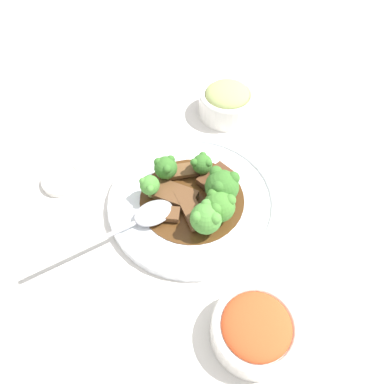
% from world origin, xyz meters
% --- Properties ---
extents(ground_plane, '(4.00, 4.00, 0.00)m').
position_xyz_m(ground_plane, '(0.00, 0.00, 0.00)').
color(ground_plane, silver).
extents(main_plate, '(0.28, 0.28, 0.02)m').
position_xyz_m(main_plate, '(0.00, 0.00, 0.01)').
color(main_plate, white).
rests_on(main_plate, ground_plane).
extents(beef_strip_0, '(0.07, 0.07, 0.01)m').
position_xyz_m(beef_strip_0, '(0.04, -0.04, 0.02)').
color(beef_strip_0, '#56331E').
rests_on(beef_strip_0, main_plate).
extents(beef_strip_1, '(0.04, 0.06, 0.01)m').
position_xyz_m(beef_strip_1, '(0.05, 0.02, 0.02)').
color(beef_strip_1, brown).
rests_on(beef_strip_1, main_plate).
extents(beef_strip_2, '(0.08, 0.06, 0.01)m').
position_xyz_m(beef_strip_2, '(-0.03, -0.00, 0.02)').
color(beef_strip_2, brown).
rests_on(beef_strip_2, main_plate).
extents(beef_strip_3, '(0.06, 0.08, 0.01)m').
position_xyz_m(beef_strip_3, '(0.00, 0.03, 0.02)').
color(beef_strip_3, brown).
rests_on(beef_strip_3, main_plate).
extents(beef_strip_4, '(0.03, 0.06, 0.01)m').
position_xyz_m(beef_strip_4, '(-0.04, 0.04, 0.02)').
color(beef_strip_4, brown).
rests_on(beef_strip_4, main_plate).
extents(broccoli_floret_0, '(0.03, 0.03, 0.04)m').
position_xyz_m(broccoli_floret_0, '(0.05, -0.01, 0.04)').
color(broccoli_floret_0, '#8EB756').
rests_on(broccoli_floret_0, main_plate).
extents(broccoli_floret_1, '(0.05, 0.05, 0.05)m').
position_xyz_m(broccoli_floret_1, '(-0.03, -0.04, 0.05)').
color(broccoli_floret_1, '#8EB756').
rests_on(broccoli_floret_1, main_plate).
extents(broccoli_floret_2, '(0.04, 0.04, 0.05)m').
position_xyz_m(broccoli_floret_2, '(0.04, 0.05, 0.05)').
color(broccoli_floret_2, '#8EB756').
rests_on(broccoli_floret_2, main_plate).
extents(broccoli_floret_3, '(0.05, 0.05, 0.05)m').
position_xyz_m(broccoli_floret_3, '(-0.06, -0.03, 0.05)').
color(broccoli_floret_3, '#8EB756').
rests_on(broccoli_floret_3, main_plate).
extents(broccoli_floret_4, '(0.05, 0.05, 0.06)m').
position_xyz_m(broccoli_floret_4, '(0.00, -0.05, 0.05)').
color(broccoli_floret_4, '#7FA84C').
rests_on(broccoli_floret_4, main_plate).
extents(broccoli_floret_5, '(0.03, 0.03, 0.04)m').
position_xyz_m(broccoli_floret_5, '(-0.00, 0.07, 0.05)').
color(broccoli_floret_5, '#8EB756').
rests_on(broccoli_floret_5, main_plate).
extents(serving_spoon, '(0.16, 0.21, 0.01)m').
position_xyz_m(serving_spoon, '(-0.05, 0.07, 0.03)').
color(serving_spoon, '#B7B7BC').
rests_on(serving_spoon, main_plate).
extents(side_bowl_kimchi, '(0.12, 0.12, 0.05)m').
position_xyz_m(side_bowl_kimchi, '(-0.21, -0.10, 0.03)').
color(side_bowl_kimchi, white).
rests_on(side_bowl_kimchi, ground_plane).
extents(side_bowl_appetizer, '(0.11, 0.11, 0.06)m').
position_xyz_m(side_bowl_appetizer, '(0.23, -0.05, 0.03)').
color(side_bowl_appetizer, white).
rests_on(side_bowl_appetizer, ground_plane).
extents(sauce_dish, '(0.07, 0.07, 0.01)m').
position_xyz_m(sauce_dish, '(0.03, 0.23, 0.01)').
color(sauce_dish, white).
rests_on(sauce_dish, ground_plane).
extents(paper_napkin, '(0.15, 0.11, 0.01)m').
position_xyz_m(paper_napkin, '(0.13, 0.21, 0.00)').
color(paper_napkin, silver).
rests_on(paper_napkin, ground_plane).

